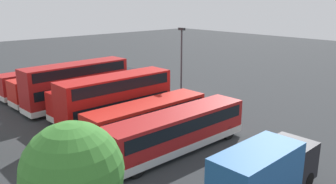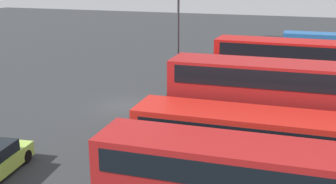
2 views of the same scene
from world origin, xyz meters
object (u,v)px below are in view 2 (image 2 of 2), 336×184
(bus_single_deck_near_end, at_px, (289,63))
(lamp_post_tall, at_px, (178,33))
(bus_double_decker_third, at_px, (291,72))
(bus_single_deck_sixth, at_px, (261,142))
(box_truck_blue, at_px, (302,47))
(bus_single_deck_second, at_px, (287,71))
(bus_single_deck_seventh, at_px, (250,179))
(bus_double_decker_fifth, at_px, (276,103))
(bus_single_deck_fourth, at_px, (270,98))

(bus_single_deck_near_end, distance_m, lamp_post_tall, 10.86)
(bus_double_decker_third, relative_size, bus_single_deck_sixth, 0.88)
(box_truck_blue, bearing_deg, bus_double_decker_third, -1.42)
(bus_single_deck_second, distance_m, bus_single_deck_seventh, 18.16)
(bus_single_deck_second, xyz_separation_m, bus_double_decker_fifth, (11.24, 0.11, 0.83))
(bus_single_deck_near_end, relative_size, box_truck_blue, 1.59)
(bus_single_deck_near_end, height_order, bus_single_deck_fourth, same)
(bus_double_decker_third, height_order, bus_single_deck_seventh, bus_double_decker_third)
(bus_single_deck_fourth, relative_size, lamp_post_tall, 1.27)
(bus_single_deck_near_end, xyz_separation_m, bus_single_deck_fourth, (10.87, -0.43, -0.00))
(box_truck_blue, bearing_deg, bus_single_deck_fourth, -3.91)
(bus_double_decker_fifth, bearing_deg, bus_single_deck_second, -179.43)
(bus_single_deck_fourth, height_order, bus_single_deck_sixth, same)
(bus_single_deck_second, bearing_deg, box_truck_blue, 176.05)
(bus_double_decker_third, relative_size, bus_single_deck_fourth, 1.00)
(bus_single_deck_near_end, bearing_deg, bus_single_deck_fourth, -2.26)
(bus_single_deck_near_end, height_order, lamp_post_tall, lamp_post_tall)
(bus_double_decker_third, xyz_separation_m, bus_single_deck_seventh, (14.43, -0.52, -0.82))
(bus_single_deck_near_end, relative_size, bus_single_deck_fourth, 1.17)
(bus_single_deck_second, bearing_deg, bus_single_deck_sixth, -0.70)
(bus_single_deck_near_end, relative_size, bus_double_decker_third, 1.18)
(bus_single_deck_fourth, distance_m, bus_single_deck_sixth, 7.05)
(bus_single_deck_sixth, bearing_deg, bus_single_deck_seventh, 1.00)
(bus_single_deck_fourth, height_order, bus_single_deck_seventh, same)
(bus_single_deck_second, distance_m, lamp_post_tall, 9.05)
(bus_single_deck_near_end, distance_m, box_truck_blue, 7.81)
(lamp_post_tall, bearing_deg, bus_single_deck_sixth, 34.63)
(bus_single_deck_second, bearing_deg, bus_single_deck_near_end, -178.65)
(bus_double_decker_third, bearing_deg, bus_single_deck_seventh, -2.05)
(box_truck_blue, xyz_separation_m, lamp_post_tall, (15.04, -8.29, 3.02))
(box_truck_blue, bearing_deg, bus_single_deck_sixth, -2.11)
(bus_double_decker_fifth, bearing_deg, lamp_post_tall, -133.66)
(bus_single_deck_sixth, distance_m, box_truck_blue, 25.70)
(bus_single_deck_sixth, bearing_deg, lamp_post_tall, -145.37)
(bus_single_deck_near_end, xyz_separation_m, bus_double_decker_third, (7.05, 0.48, 0.82))
(bus_double_decker_fifth, bearing_deg, bus_single_deck_sixth, -4.96)
(bus_single_deck_sixth, bearing_deg, bus_single_deck_fourth, -177.33)
(bus_double_decker_third, relative_size, bus_single_deck_seventh, 0.87)
(bus_double_decker_fifth, bearing_deg, bus_single_deck_fourth, -170.49)
(bus_single_deck_fourth, bearing_deg, bus_single_deck_seventh, 2.11)
(bus_single_deck_seventh, distance_m, box_truck_blue, 29.26)
(bus_double_decker_fifth, distance_m, bus_single_deck_seventh, 6.97)
(bus_double_decker_fifth, height_order, lamp_post_tall, lamp_post_tall)
(bus_single_deck_fourth, height_order, box_truck_blue, box_truck_blue)
(bus_single_deck_fourth, bearing_deg, bus_double_decker_third, 166.65)
(bus_single_deck_near_end, height_order, bus_single_deck_sixth, same)
(bus_single_deck_seventh, distance_m, lamp_post_tall, 16.32)
(bus_double_decker_fifth, distance_m, box_truck_blue, 22.35)
(bus_single_deck_sixth, bearing_deg, bus_single_deck_near_end, 179.68)
(box_truck_blue, bearing_deg, bus_single_deck_seventh, -1.73)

